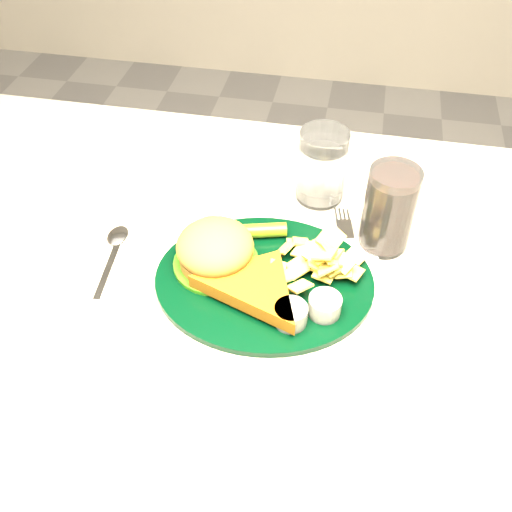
{
  "coord_description": "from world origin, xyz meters",
  "views": [
    {
      "loc": [
        0.12,
        -0.54,
        1.35
      ],
      "look_at": [
        0.02,
        -0.01,
        0.8
      ],
      "focal_mm": 40.0,
      "sensor_mm": 36.0,
      "label": 1
    }
  ],
  "objects_px": {
    "cola_glass": "(389,209)",
    "fork_napkin": "(335,267)",
    "table": "(248,410)",
    "dinner_plate": "(264,266)",
    "water_glass": "(322,166)"
  },
  "relations": [
    {
      "from": "dinner_plate",
      "to": "cola_glass",
      "type": "distance_m",
      "value": 0.2
    },
    {
      "from": "table",
      "to": "water_glass",
      "type": "distance_m",
      "value": 0.49
    },
    {
      "from": "dinner_plate",
      "to": "fork_napkin",
      "type": "height_order",
      "value": "dinner_plate"
    },
    {
      "from": "dinner_plate",
      "to": "cola_glass",
      "type": "bearing_deg",
      "value": 30.06
    },
    {
      "from": "water_glass",
      "to": "fork_napkin",
      "type": "distance_m",
      "value": 0.18
    },
    {
      "from": "water_glass",
      "to": "fork_napkin",
      "type": "relative_size",
      "value": 0.65
    },
    {
      "from": "fork_napkin",
      "to": "table",
      "type": "bearing_deg",
      "value": -176.45
    },
    {
      "from": "dinner_plate",
      "to": "water_glass",
      "type": "xyz_separation_m",
      "value": [
        0.05,
        0.21,
        0.03
      ]
    },
    {
      "from": "water_glass",
      "to": "table",
      "type": "bearing_deg",
      "value": -112.64
    },
    {
      "from": "table",
      "to": "fork_napkin",
      "type": "xyz_separation_m",
      "value": [
        0.12,
        0.03,
        0.38
      ]
    },
    {
      "from": "fork_napkin",
      "to": "cola_glass",
      "type": "bearing_deg",
      "value": 35.8
    },
    {
      "from": "dinner_plate",
      "to": "cola_glass",
      "type": "relative_size",
      "value": 2.3
    },
    {
      "from": "cola_glass",
      "to": "fork_napkin",
      "type": "distance_m",
      "value": 0.11
    },
    {
      "from": "fork_napkin",
      "to": "dinner_plate",
      "type": "bearing_deg",
      "value": -167.83
    },
    {
      "from": "table",
      "to": "fork_napkin",
      "type": "distance_m",
      "value": 0.4
    }
  ]
}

